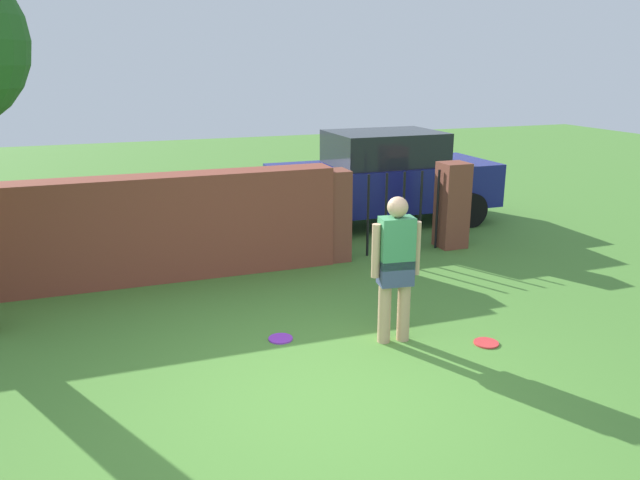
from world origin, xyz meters
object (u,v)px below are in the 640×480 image
Objects in this scene: person at (396,263)px; frisbee_purple at (281,339)px; car at (384,178)px; frisbee_red at (486,343)px.

frisbee_purple is (-1.16, 0.45, -0.89)m from person.
person reaches higher than frisbee_purple.
car reaches higher than person.
frisbee_purple is (-2.08, 0.87, 0.00)m from frisbee_red.
frisbee_red and frisbee_purple have the same top height.
person is at bearing -21.21° from frisbee_purple.
frisbee_purple is at bearing 157.30° from frisbee_red.
person is 1.35m from frisbee_red.
car is 15.59× the size of frisbee_purple.
frisbee_red is at bearing 162.54° from person.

